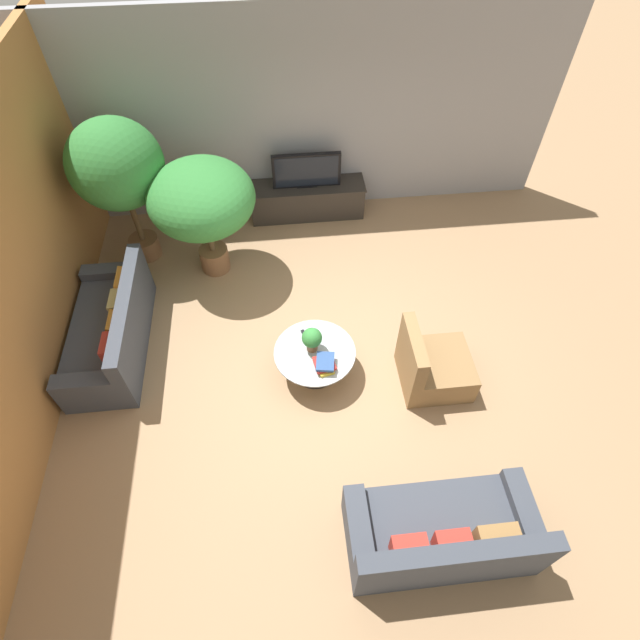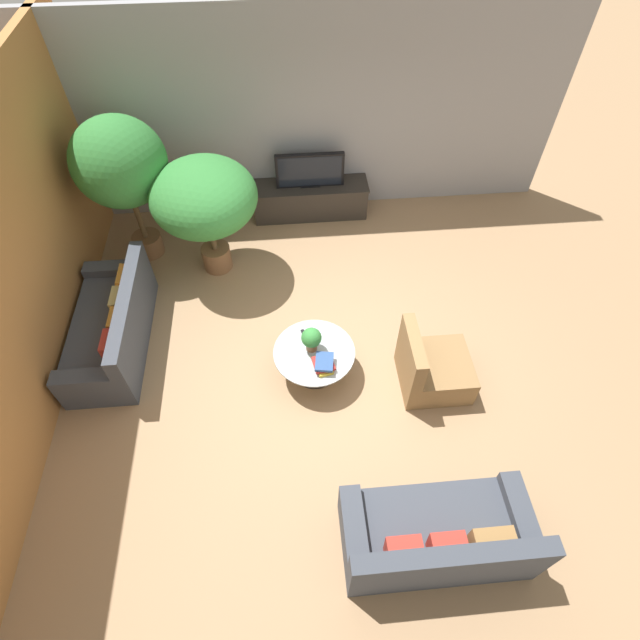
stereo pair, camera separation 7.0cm
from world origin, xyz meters
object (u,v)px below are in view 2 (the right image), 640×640
media_console (310,199)px  television (310,171)px  couch_by_wall (113,328)px  couch_near_entry (437,537)px  potted_plant_tabletop (311,339)px  potted_palm_tall (120,165)px  coffee_table (314,357)px  armchair_wicker (431,368)px  potted_palm_corner (204,199)px

media_console → television: 0.52m
couch_by_wall → couch_near_entry: size_ratio=1.10×
potted_plant_tabletop → couch_near_entry: bearing=-65.2°
couch_by_wall → potted_palm_tall: potted_palm_tall is taller
media_console → coffee_table: (-0.18, -3.04, 0.00)m
armchair_wicker → potted_palm_tall: (-3.65, 2.61, 1.22)m
television → potted_palm_tall: 2.65m
coffee_table → couch_near_entry: (0.98, -2.14, 0.00)m
television → armchair_wicker: size_ratio=1.20×
couch_near_entry → media_console: bearing=-81.2°
television → couch_by_wall: (-2.64, -2.38, -0.52)m
television → couch_near_entry: bearing=-81.2°
couch_near_entry → potted_palm_corner: 4.75m
armchair_wicker → potted_plant_tabletop: 1.46m
potted_palm_corner → potted_plant_tabletop: (1.23, -1.90, -0.60)m
coffee_table → armchair_wicker: bearing=-11.1°
potted_palm_tall → potted_plant_tabletop: size_ratio=6.40×
armchair_wicker → couch_by_wall: bearing=76.3°
armchair_wicker → potted_palm_tall: potted_palm_tall is taller
couch_near_entry → potted_palm_tall: potted_palm_tall is taller
media_console → couch_by_wall: couch_by_wall is taller
potted_palm_corner → coffee_table: bearing=-57.2°
potted_plant_tabletop → coffee_table: bearing=-60.1°
media_console → armchair_wicker: armchair_wicker is taller
potted_palm_corner → potted_plant_tabletop: 2.34m
couch_by_wall → couch_near_entry: (3.44, -2.80, -0.00)m
couch_near_entry → potted_plant_tabletop: couch_near_entry is taller
television → coffee_table: (-0.18, -3.04, -0.52)m
potted_plant_tabletop → potted_palm_corner: bearing=122.8°
potted_palm_tall → television: bearing=15.7°
coffee_table → couch_by_wall: (-2.46, 0.66, 0.01)m
potted_palm_tall → armchair_wicker: bearing=-35.6°
media_console → potted_palm_tall: bearing=-164.3°
potted_palm_tall → potted_palm_corner: bearing=-21.1°
television → potted_plant_tabletop: bearing=-93.9°
media_console → potted_palm_corner: 2.02m
couch_by_wall → television: bearing=132.0°
couch_near_entry → potted_plant_tabletop: bearing=-65.2°
potted_palm_corner → couch_by_wall: bearing=-133.3°
coffee_table → potted_palm_corner: size_ratio=0.57×
couch_by_wall → armchair_wicker: bearing=76.3°
television → coffee_table: size_ratio=1.07×
media_console → potted_plant_tabletop: bearing=-93.9°
coffee_table → potted_palm_corner: bearing=122.8°
coffee_table → potted_plant_tabletop: potted_plant_tabletop is taller
couch_near_entry → armchair_wicker: bearing=-101.4°
couch_by_wall → potted_plant_tabletop: bearing=75.8°
media_console → potted_palm_corner: (-1.43, -1.09, 0.92)m
television → potted_palm_corner: size_ratio=0.61×
television → armchair_wicker: 3.55m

